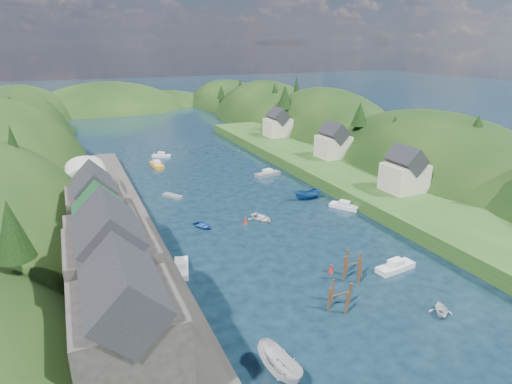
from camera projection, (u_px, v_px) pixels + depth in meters
name	position (u px, v px, depth m)	size (l,w,h in m)	color
ground	(215.00, 179.00, 93.37)	(600.00, 600.00, 0.00)	black
hillside_right	(325.00, 162.00, 134.71)	(36.00, 245.56, 48.00)	black
far_hills	(134.00, 129.00, 204.27)	(103.00, 68.00, 44.00)	black
hill_trees	(199.00, 118.00, 103.28)	(90.91, 148.38, 12.93)	black
quay_left	(119.00, 254.00, 57.94)	(12.00, 110.00, 2.00)	#2D2B28
terrace_left_grass	(62.00, 263.00, 55.16)	(12.00, 110.00, 2.50)	#234719
quayside_buildings	(110.00, 262.00, 43.43)	(8.00, 35.84, 12.90)	#2D2B28
boat_sheds	(89.00, 186.00, 72.13)	(7.00, 21.00, 7.50)	#2D2D30
terrace_right	(337.00, 172.00, 94.00)	(16.00, 120.00, 2.40)	#234719
right_bank_cottages	(329.00, 143.00, 100.81)	(9.00, 59.24, 8.41)	beige
piling_cluster_near	(339.00, 298.00, 47.85)	(3.28, 3.05, 3.30)	#382314
piling_cluster_far	(353.00, 268.00, 53.64)	(2.99, 2.81, 3.91)	#382314
channel_buoy_near	(331.00, 269.00, 55.31)	(0.70, 0.70, 1.10)	#AE180D
channel_buoy_far	(245.00, 221.00, 70.15)	(0.70, 0.70, 1.10)	#AE180D
moored_boats	(267.00, 226.00, 67.76)	(36.19, 86.52, 2.37)	silver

